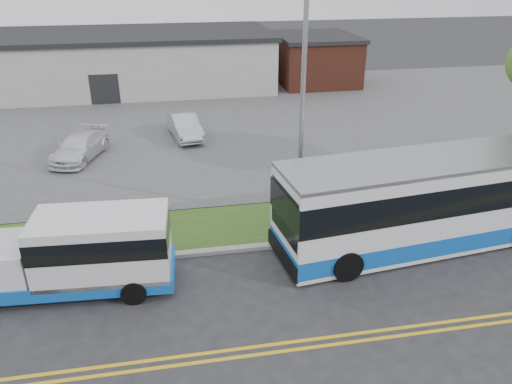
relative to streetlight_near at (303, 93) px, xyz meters
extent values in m
plane|color=#28282B|center=(-3.00, -2.73, -5.23)|extent=(140.00, 140.00, 0.00)
cube|color=gold|center=(-3.00, -6.58, -5.23)|extent=(70.00, 0.12, 0.01)
cube|color=gold|center=(-3.00, -6.88, -5.23)|extent=(70.00, 0.12, 0.01)
cube|color=#9E9B93|center=(-3.00, -1.63, -5.16)|extent=(80.00, 0.30, 0.15)
cube|color=#324F1A|center=(-3.00, 0.17, -5.18)|extent=(80.00, 3.30, 0.10)
cube|color=#4C4C4F|center=(-3.00, 14.27, -5.18)|extent=(80.00, 25.00, 0.10)
cube|color=#9E9E99|center=(-9.00, 24.27, -3.23)|extent=(25.00, 10.00, 4.00)
cube|color=black|center=(-9.00, 24.27, -1.06)|extent=(25.40, 10.40, 0.35)
cube|color=black|center=(-9.00, 19.32, -4.13)|extent=(2.00, 0.15, 2.20)
cube|color=brown|center=(7.50, 23.27, -3.43)|extent=(6.00, 7.00, 3.60)
cube|color=black|center=(7.50, 23.27, -1.48)|extent=(6.30, 7.30, 0.30)
cylinder|color=gray|center=(0.00, 0.07, -0.38)|extent=(0.18, 0.18, 9.50)
cube|color=#1054B2|center=(-8.10, -2.91, -4.73)|extent=(6.39, 2.50, 0.46)
cube|color=silver|center=(-7.08, -2.97, -3.66)|extent=(4.18, 2.36, 1.94)
cube|color=black|center=(-7.08, -2.97, -3.34)|extent=(4.20, 2.40, 0.69)
cube|color=silver|center=(-10.03, -2.80, -3.99)|extent=(1.78, 2.08, 1.11)
cylinder|color=black|center=(-10.62, -1.76, -4.85)|extent=(0.79, 0.30, 0.78)
cylinder|color=black|center=(-6.22, -4.02, -4.85)|extent=(0.79, 0.30, 0.78)
cylinder|color=black|center=(-6.10, -2.03, -4.85)|extent=(0.79, 0.30, 0.78)
cube|color=silver|center=(4.65, -2.24, -3.54)|extent=(12.23, 4.08, 3.16)
cube|color=#1054B2|center=(4.65, -2.24, -4.63)|extent=(12.25, 4.10, 0.65)
cube|color=black|center=(4.65, -2.24, -2.94)|extent=(12.28, 4.13, 1.04)
cube|color=black|center=(-1.26, -2.91, -3.16)|extent=(0.40, 2.50, 1.74)
cube|color=black|center=(-1.33, -2.92, -4.74)|extent=(0.44, 2.72, 0.55)
cube|color=gray|center=(4.65, -2.24, -1.94)|extent=(12.23, 4.08, 0.13)
cylinder|color=black|center=(0.57, -4.00, -4.71)|extent=(1.08, 0.47, 1.05)
cylinder|color=black|center=(0.28, -1.44, -4.71)|extent=(1.08, 0.47, 1.05)
cylinder|color=black|center=(7.32, -0.63, -4.71)|extent=(1.08, 0.47, 1.05)
imported|color=#AEB0B5|center=(-3.87, 11.00, -4.47)|extent=(2.07, 4.22, 1.33)
imported|color=silver|center=(-9.38, 8.65, -4.50)|extent=(3.08, 4.72, 1.27)
camera|label=1|loc=(-4.81, -16.86, 4.39)|focal=35.00mm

